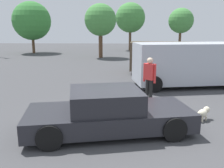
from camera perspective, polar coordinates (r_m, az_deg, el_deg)
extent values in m
plane|color=#424244|center=(7.16, 0.99, -10.21)|extent=(80.00, 80.00, 0.00)
cube|color=#232328|center=(6.77, -0.66, -7.86)|extent=(4.75, 2.62, 0.50)
cube|color=#232328|center=(6.59, -1.53, -3.63)|extent=(2.17, 1.98, 0.55)
cube|color=slate|center=(6.75, 6.02, -3.28)|extent=(0.35, 1.51, 0.46)
cube|color=slate|center=(6.54, -9.33, -3.93)|extent=(0.35, 1.51, 0.46)
cylinder|color=black|center=(7.92, 9.63, -5.60)|extent=(0.67, 0.34, 0.64)
cylinder|color=black|center=(6.44, 14.43, -10.29)|extent=(0.67, 0.34, 0.64)
cylinder|color=black|center=(7.57, -13.34, -6.68)|extent=(0.67, 0.34, 0.64)
cylinder|color=black|center=(6.00, -14.54, -12.10)|extent=(0.67, 0.34, 0.64)
ellipsoid|color=beige|center=(8.08, 20.63, -6.47)|extent=(0.42, 0.42, 0.25)
sphere|color=beige|center=(8.25, 21.44, -5.64)|extent=(0.20, 0.20, 0.20)
sphere|color=beige|center=(8.31, 21.67, -5.57)|extent=(0.09, 0.09, 0.09)
cylinder|color=beige|center=(8.26, 20.49, -7.33)|extent=(0.06, 0.06, 0.14)
cylinder|color=beige|center=(8.20, 21.33, -7.55)|extent=(0.06, 0.06, 0.14)
cylinder|color=beige|center=(8.08, 19.71, -7.73)|extent=(0.06, 0.06, 0.14)
cylinder|color=beige|center=(8.02, 20.57, -7.96)|extent=(0.06, 0.06, 0.14)
sphere|color=beige|center=(7.89, 19.89, -6.59)|extent=(0.11, 0.11, 0.11)
cube|color=#B2B7C1|center=(12.44, 17.30, 4.82)|extent=(5.34, 2.82, 1.91)
cylinder|color=black|center=(14.29, 22.63, 2.16)|extent=(0.79, 0.37, 0.76)
cylinder|color=black|center=(12.83, 7.36, 1.93)|extent=(0.79, 0.37, 0.76)
cylinder|color=black|center=(11.01, 9.83, 0.00)|extent=(0.79, 0.37, 0.76)
cube|color=#4C3D2D|center=(15.74, 13.53, 6.41)|extent=(5.13, 2.35, 1.74)
cube|color=slate|center=(15.64, 4.56, 8.09)|extent=(0.20, 1.61, 0.70)
cylinder|color=black|center=(14.86, 6.46, 3.55)|extent=(0.82, 0.32, 0.80)
cylinder|color=black|center=(16.64, 6.59, 4.55)|extent=(0.82, 0.32, 0.80)
cylinder|color=black|center=(15.28, 20.80, 3.03)|extent=(0.82, 0.32, 0.80)
cylinder|color=black|center=(17.01, 19.45, 4.08)|extent=(0.82, 0.32, 0.80)
cylinder|color=black|center=(9.58, 9.15, -1.58)|extent=(0.13, 0.13, 0.88)
cylinder|color=black|center=(9.66, 8.31, -1.41)|extent=(0.13, 0.13, 0.88)
cube|color=red|center=(9.46, 8.88, 2.90)|extent=(0.46, 0.44, 0.62)
cylinder|color=red|center=(9.35, 10.10, 2.38)|extent=(0.09, 0.09, 0.73)
cylinder|color=red|center=(9.60, 7.67, 2.75)|extent=(0.09, 0.09, 0.73)
sphere|color=beige|center=(9.40, 8.97, 5.47)|extent=(0.24, 0.24, 0.24)
cylinder|color=brown|center=(32.15, 4.28, 10.39)|extent=(0.32, 0.32, 2.74)
sphere|color=#478C42|center=(32.15, 4.36, 15.36)|extent=(3.79, 3.79, 3.79)
cylinder|color=brown|center=(23.93, -2.70, 9.20)|extent=(0.38, 0.38, 2.48)
sphere|color=#478C42|center=(23.89, -2.77, 14.91)|extent=(3.05, 3.05, 3.05)
cylinder|color=brown|center=(29.71, -18.08, 8.90)|extent=(0.31, 0.31, 2.03)
sphere|color=#387F38|center=(29.67, -18.44, 13.96)|extent=(4.30, 4.30, 4.30)
cylinder|color=brown|center=(29.87, 15.68, 9.63)|extent=(0.29, 0.29, 2.62)
sphere|color=#478C42|center=(29.85, 15.97, 14.19)|extent=(2.86, 2.86, 2.86)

